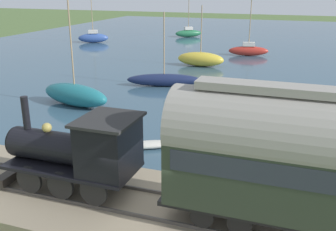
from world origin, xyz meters
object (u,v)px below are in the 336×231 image
passenger_coach (322,159)px  sailboat_yellow (201,59)px  sailboat_blue (93,37)px  sailboat_green (188,33)px  sailboat_navy (164,80)px  rowboat_off_pier (279,117)px  steam_locomotive (82,149)px  sailboat_teal (75,95)px  rowboat_mid_harbor (149,145)px  sailboat_red (248,50)px  rowboat_far_out (51,140)px

passenger_coach → sailboat_yellow: sailboat_yellow is taller
sailboat_blue → sailboat_green: bearing=-72.2°
sailboat_navy → rowboat_off_pier: sailboat_navy is taller
steam_locomotive → sailboat_blue: 42.97m
sailboat_green → rowboat_off_pier: 39.38m
steam_locomotive → sailboat_blue: bearing=29.4°
sailboat_teal → rowboat_mid_harbor: size_ratio=2.48×
sailboat_teal → steam_locomotive: bearing=-134.0°
sailboat_red → rowboat_off_pier: (-22.17, -5.19, -0.42)m
sailboat_navy → rowboat_far_out: bearing=157.3°
sailboat_red → rowboat_mid_harbor: bearing=166.0°
sailboat_teal → rowboat_off_pier: bearing=-72.2°
sailboat_teal → sailboat_navy: 7.96m
sailboat_teal → sailboat_yellow: size_ratio=1.25×
sailboat_navy → sailboat_blue: 26.60m
sailboat_blue → rowboat_mid_harbor: bearing=-172.1°
sailboat_red → sailboat_yellow: sailboat_red is taller
passenger_coach → rowboat_far_out: size_ratio=3.10×
passenger_coach → sailboat_red: size_ratio=1.04×
sailboat_red → sailboat_teal: size_ratio=1.23×
rowboat_far_out → rowboat_off_pier: bearing=-70.7°
sailboat_blue → sailboat_navy: bearing=-164.1°
sailboat_red → rowboat_far_out: (-29.84, 5.47, -0.41)m
sailboat_red → sailboat_blue: size_ratio=1.05×
sailboat_blue → sailboat_yellow: bearing=-146.9°
sailboat_yellow → sailboat_blue: bearing=58.7°
rowboat_mid_harbor → passenger_coach: bearing=-154.4°
passenger_coach → sailboat_green: (47.72, 18.37, -2.36)m
passenger_coach → sailboat_navy: size_ratio=1.56×
sailboat_red → sailboat_blue: 22.23m
rowboat_far_out → sailboat_red: bearing=-26.8°
sailboat_yellow → sailboat_navy: (-8.80, 0.63, -0.19)m
sailboat_green → rowboat_far_out: 43.83m
steam_locomotive → sailboat_yellow: sailboat_yellow is taller
passenger_coach → sailboat_teal: bearing=54.9°
sailboat_navy → sailboat_yellow: bearing=-21.3°
sailboat_green → sailboat_teal: size_ratio=1.20×
steam_locomotive → sailboat_yellow: size_ratio=0.92×
sailboat_yellow → rowboat_far_out: sailboat_yellow is taller
passenger_coach → sailboat_blue: (37.41, 29.09, -2.29)m
sailboat_green → sailboat_navy: bearing=159.6°
passenger_coach → sailboat_teal: size_ratio=1.28×
sailboat_blue → rowboat_off_pier: 37.24m
rowboat_mid_harbor → rowboat_far_out: bearing=76.4°
rowboat_off_pier → sailboat_red: bearing=45.5°
sailboat_yellow → rowboat_mid_harbor: 21.07m
steam_locomotive → rowboat_far_out: size_ratio=1.79×
sailboat_green → sailboat_yellow: bearing=166.3°
rowboat_mid_harbor → rowboat_off_pier: size_ratio=1.02×
sailboat_teal → rowboat_off_pier: 13.27m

